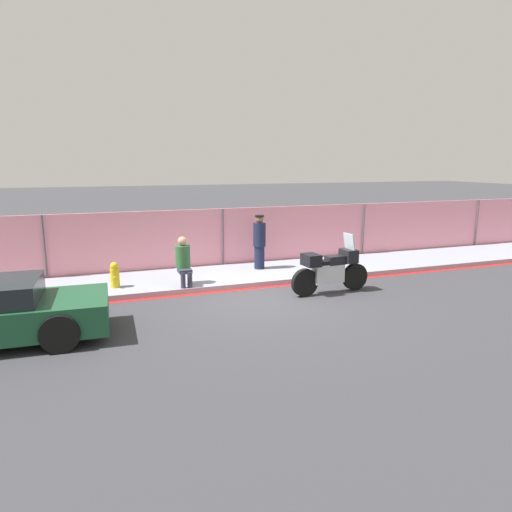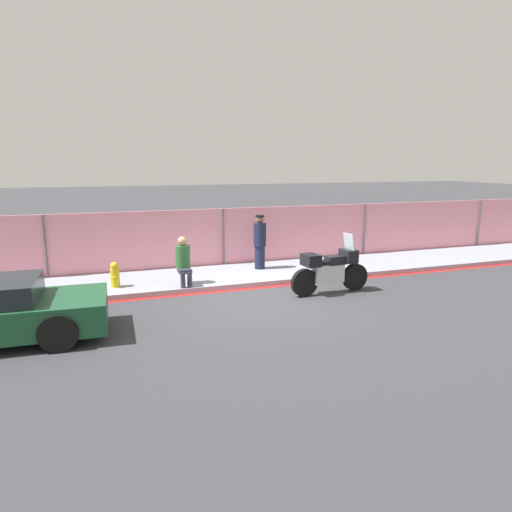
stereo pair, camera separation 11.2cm
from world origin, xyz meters
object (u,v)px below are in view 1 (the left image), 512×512
Objects in this scene: motorcycle at (330,270)px; fire_hydrant at (115,275)px; officer_standing at (259,242)px; person_seated_on_curb at (183,259)px.

fire_hydrant is (-5.25, 1.96, -0.16)m from motorcycle.
motorcycle is at bearing -70.63° from officer_standing.
person_seated_on_curb is 1.82m from fire_hydrant.
officer_standing is 4.39m from fire_hydrant.
motorcycle is 3.86m from person_seated_on_curb.
officer_standing is 1.28× the size of person_seated_on_curb.
motorcycle is at bearing -20.46° from fire_hydrant.
motorcycle is 2.89m from officer_standing.
motorcycle is 1.74× the size of person_seated_on_curb.
person_seated_on_curb is at bearing 151.23° from motorcycle.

